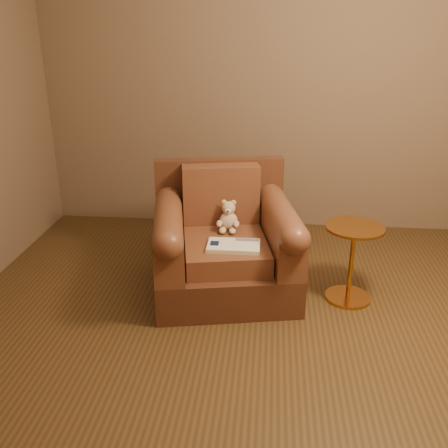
{
  "coord_description": "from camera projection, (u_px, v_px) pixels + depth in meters",
  "views": [
    {
      "loc": [
        0.04,
        -2.45,
        1.79
      ],
      "look_at": [
        -0.26,
        0.65,
        0.52
      ],
      "focal_mm": 40.0,
      "sensor_mm": 36.0,
      "label": 1
    }
  ],
  "objects": [
    {
      "name": "guidebook",
      "position": [
        233.0,
        246.0,
        3.27
      ],
      "size": [
        0.35,
        0.21,
        0.03
      ],
      "rotation": [
        0.0,
        0.0,
        0.01
      ],
      "color": "beige",
      "rests_on": "armchair"
    },
    {
      "name": "room",
      "position": [
        266.0,
        39.0,
        2.29
      ],
      "size": [
        4.02,
        4.02,
        2.71
      ],
      "color": "brown",
      "rests_on": "ground"
    },
    {
      "name": "floor",
      "position": [
        257.0,
        349.0,
        2.93
      ],
      "size": [
        4.0,
        4.0,
        0.0
      ],
      "primitive_type": "plane",
      "color": "#4D351A",
      "rests_on": "ground"
    },
    {
      "name": "teddy_bear",
      "position": [
        228.0,
        219.0,
        3.53
      ],
      "size": [
        0.16,
        0.18,
        0.22
      ],
      "rotation": [
        0.0,
        0.0,
        0.01
      ],
      "color": "beige",
      "rests_on": "armchair"
    },
    {
      "name": "armchair",
      "position": [
        224.0,
        244.0,
        3.51
      ],
      "size": [
        1.11,
        1.07,
        0.86
      ],
      "rotation": [
        0.0,
        0.0,
        0.19
      ],
      "color": "#4F291A",
      "rests_on": "floor"
    },
    {
      "name": "side_table",
      "position": [
        351.0,
        261.0,
        3.36
      ],
      "size": [
        0.39,
        0.39,
        0.54
      ],
      "color": "#C37F35",
      "rests_on": "floor"
    }
  ]
}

